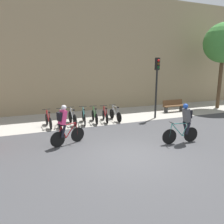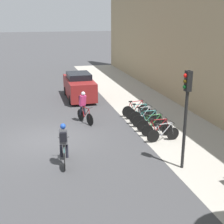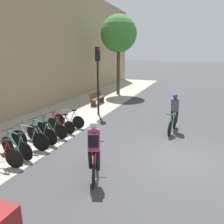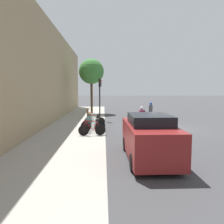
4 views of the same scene
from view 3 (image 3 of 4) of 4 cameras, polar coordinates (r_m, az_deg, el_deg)
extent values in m
plane|color=#3D3D3F|center=(7.98, 16.92, -12.00)|extent=(200.00, 200.00, 0.00)
cube|color=#A39E93|center=(10.65, -22.32, -5.49)|extent=(44.00, 4.50, 0.01)
cylinder|color=black|center=(7.04, -4.04, -12.03)|extent=(0.65, 0.27, 0.68)
cylinder|color=black|center=(6.17, -4.80, -16.27)|extent=(0.65, 0.27, 0.68)
cylinder|color=maroon|center=(6.61, -4.32, -11.20)|extent=(0.53, 0.23, 0.62)
cylinder|color=maroon|center=(6.29, -4.61, -12.82)|extent=(0.26, 0.13, 0.58)
cylinder|color=maroon|center=(6.39, -4.46, -9.36)|extent=(0.71, 0.30, 0.07)
cylinder|color=maroon|center=(6.35, -4.63, -15.39)|extent=(0.39, 0.17, 0.05)
cylinder|color=maroon|center=(6.11, -4.78, -13.63)|extent=(0.21, 0.10, 0.56)
cylinder|color=maroon|center=(6.88, -4.11, -10.03)|extent=(0.12, 0.07, 0.58)
cylinder|color=black|center=(6.71, -4.19, -7.62)|extent=(0.19, 0.44, 0.03)
cube|color=black|center=(6.05, -4.77, -10.60)|extent=(0.22, 0.14, 0.06)
cube|color=#DB3875|center=(6.01, -4.75, -7.35)|extent=(0.41, 0.41, 0.63)
sphere|color=silver|center=(5.94, -4.76, -3.40)|extent=(0.28, 0.28, 0.22)
cylinder|color=black|center=(6.20, -3.64, -12.46)|extent=(0.30, 0.20, 0.56)
cylinder|color=black|center=(6.21, -5.71, -12.41)|extent=(0.26, 0.19, 0.56)
cube|color=black|center=(5.86, -4.89, -7.42)|extent=(0.22, 0.29, 0.36)
cylinder|color=black|center=(9.91, 14.85, -4.27)|extent=(0.68, 0.11, 0.68)
cylinder|color=black|center=(10.92, 16.10, -2.55)|extent=(0.68, 0.11, 0.68)
cylinder|color=teal|center=(10.17, 15.41, -2.15)|extent=(0.59, 0.10, 0.62)
cylinder|color=teal|center=(10.55, 15.86, -1.64)|extent=(0.28, 0.07, 0.58)
cylinder|color=teal|center=(10.20, 15.66, -0.45)|extent=(0.80, 0.12, 0.07)
cylinder|color=teal|center=(10.72, 15.87, -2.91)|extent=(0.44, 0.08, 0.05)
cylinder|color=teal|center=(10.75, 16.10, -1.30)|extent=(0.23, 0.06, 0.56)
cylinder|color=teal|center=(9.86, 15.02, -2.61)|extent=(0.13, 0.05, 0.59)
cylinder|color=black|center=(9.81, 15.21, -0.70)|extent=(0.08, 0.46, 0.03)
cube|color=black|center=(10.58, 16.12, 0.21)|extent=(0.21, 0.10, 0.06)
cube|color=#4C4C51|center=(10.40, 16.14, 1.84)|extent=(0.35, 0.35, 0.63)
sphere|color=#1E47AD|center=(10.24, 16.22, 3.98)|extent=(0.24, 0.24, 0.22)
cylinder|color=black|center=(10.61, 15.39, -1.06)|extent=(0.28, 0.14, 0.56)
cylinder|color=black|center=(10.57, 16.55, -1.21)|extent=(0.25, 0.13, 0.56)
cube|color=black|center=(10.53, 16.31, 2.26)|extent=(0.17, 0.27, 0.36)
cylinder|color=black|center=(7.70, -24.17, -11.02)|extent=(0.10, 0.66, 0.66)
cylinder|color=maroon|center=(7.78, -26.12, -8.82)|extent=(0.06, 0.27, 0.58)
cylinder|color=maroon|center=(7.83, -25.36, -10.79)|extent=(0.07, 0.42, 0.05)
cylinder|color=maroon|center=(7.64, -24.94, -9.03)|extent=(0.05, 0.22, 0.56)
cube|color=black|center=(7.59, -25.75, -6.73)|extent=(0.10, 0.21, 0.06)
cylinder|color=black|center=(8.82, -25.60, -7.86)|extent=(0.14, 0.65, 0.66)
cylinder|color=black|center=(8.06, -21.59, -9.55)|extent=(0.14, 0.65, 0.66)
cylinder|color=teal|center=(8.45, -24.53, -6.64)|extent=(0.13, 0.54, 0.62)
cylinder|color=teal|center=(8.18, -23.02, -7.32)|extent=(0.08, 0.26, 0.58)
cylinder|color=teal|center=(8.27, -24.31, -4.99)|extent=(0.16, 0.73, 0.07)
cylinder|color=teal|center=(8.21, -22.45, -9.24)|extent=(0.10, 0.40, 0.05)
cylinder|color=teal|center=(8.02, -22.17, -7.59)|extent=(0.07, 0.21, 0.56)
cylinder|color=teal|center=(8.69, -25.67, -6.15)|extent=(0.05, 0.12, 0.58)
cylinder|color=black|center=(8.55, -25.78, -4.14)|extent=(0.46, 0.10, 0.03)
cube|color=black|center=(7.98, -22.79, -5.35)|extent=(0.11, 0.21, 0.06)
cylinder|color=black|center=(9.16, -23.08, -6.51)|extent=(0.09, 0.72, 0.72)
cylinder|color=black|center=(8.60, -18.09, -7.43)|extent=(0.09, 0.72, 0.72)
cylinder|color=#99999E|center=(8.87, -21.63, -5.13)|extent=(0.08, 0.53, 0.62)
cylinder|color=#99999E|center=(8.66, -19.76, -5.53)|extent=(0.06, 0.25, 0.58)
cylinder|color=#99999E|center=(8.71, -21.26, -3.47)|extent=(0.09, 0.71, 0.07)
cylinder|color=#99999E|center=(8.71, -19.14, -7.30)|extent=(0.06, 0.39, 0.05)
cylinder|color=#99999E|center=(8.55, -18.72, -5.64)|extent=(0.05, 0.21, 0.56)
cylinder|color=#99999E|center=(9.04, -23.08, -4.84)|extent=(0.04, 0.11, 0.58)
cylinder|color=black|center=(8.91, -23.10, -2.87)|extent=(0.46, 0.06, 0.03)
cube|color=black|center=(8.49, -19.38, -3.58)|extent=(0.09, 0.21, 0.06)
cylinder|color=black|center=(9.71, -19.95, -5.09)|extent=(0.14, 0.69, 0.69)
cylinder|color=black|center=(9.00, -15.74, -6.31)|extent=(0.14, 0.69, 0.69)
cylinder|color=teal|center=(9.37, -18.73, -3.87)|extent=(0.12, 0.55, 0.62)
cylinder|color=teal|center=(9.11, -17.16, -4.38)|extent=(0.08, 0.26, 0.58)
cylinder|color=teal|center=(9.21, -18.42, -2.33)|extent=(0.15, 0.74, 0.07)
cylinder|color=teal|center=(9.14, -16.63, -6.11)|extent=(0.09, 0.40, 0.05)
cylinder|color=teal|center=(8.97, -16.27, -4.56)|extent=(0.06, 0.21, 0.56)
cylinder|color=teal|center=(9.59, -19.95, -3.50)|extent=(0.05, 0.12, 0.58)
cylinder|color=black|center=(9.46, -19.97, -1.65)|extent=(0.46, 0.10, 0.03)
cube|color=black|center=(8.94, -16.83, -2.55)|extent=(0.11, 0.21, 0.06)
cylinder|color=black|center=(10.18, -17.62, -4.05)|extent=(0.09, 0.65, 0.65)
cylinder|color=black|center=(9.54, -13.16, -5.02)|extent=(0.09, 0.65, 0.65)
cylinder|color=#2D6B33|center=(9.87, -16.29, -2.82)|extent=(0.09, 0.56, 0.62)
cylinder|color=#2D6B33|center=(9.63, -14.62, -3.24)|extent=(0.06, 0.26, 0.58)
cylinder|color=#2D6B33|center=(9.72, -15.92, -1.33)|extent=(0.10, 0.75, 0.07)
cylinder|color=#2D6B33|center=(9.66, -14.10, -4.86)|extent=(0.07, 0.41, 0.05)
cylinder|color=#2D6B33|center=(9.50, -13.69, -3.37)|extent=(0.05, 0.21, 0.56)
cylinder|color=#2D6B33|center=(10.07, -17.58, -2.52)|extent=(0.05, 0.12, 0.58)
cylinder|color=black|center=(9.95, -17.56, -0.75)|extent=(0.46, 0.07, 0.03)
cube|color=black|center=(9.47, -14.23, -1.48)|extent=(0.10, 0.21, 0.06)
cylinder|color=black|center=(10.72, -15.33, -3.04)|extent=(0.12, 0.61, 0.61)
cylinder|color=black|center=(10.05, -11.04, -4.00)|extent=(0.12, 0.61, 0.61)
cylinder|color=maroon|center=(10.40, -14.03, -1.88)|extent=(0.12, 0.57, 0.62)
cylinder|color=maroon|center=(10.16, -12.43, -2.28)|extent=(0.08, 0.27, 0.58)
cylinder|color=maroon|center=(10.25, -13.66, -0.46)|extent=(0.15, 0.77, 0.07)
cylinder|color=maroon|center=(10.18, -11.94, -3.84)|extent=(0.09, 0.42, 0.05)
cylinder|color=maroon|center=(10.02, -11.53, -2.42)|extent=(0.06, 0.22, 0.56)
cylinder|color=maroon|center=(10.61, -15.27, -1.59)|extent=(0.05, 0.12, 0.59)
cylinder|color=black|center=(10.49, -15.23, 0.11)|extent=(0.46, 0.09, 0.03)
cube|color=black|center=(9.99, -12.04, -0.61)|extent=(0.11, 0.21, 0.06)
cylinder|color=black|center=(11.17, -13.63, -2.12)|extent=(0.07, 0.63, 0.63)
cylinder|color=black|center=(10.67, -8.81, -2.68)|extent=(0.07, 0.63, 0.63)
cylinder|color=#99999E|center=(10.91, -12.12, -0.89)|extent=(0.07, 0.58, 0.62)
cylinder|color=#99999E|center=(10.73, -10.32, -1.15)|extent=(0.05, 0.27, 0.58)
cylinder|color=#99999E|center=(10.78, -11.67, 0.50)|extent=(0.08, 0.78, 0.07)
cylinder|color=#99999E|center=(10.77, -9.81, -2.60)|extent=(0.05, 0.42, 0.05)
cylinder|color=#99999E|center=(10.63, -9.32, -1.21)|extent=(0.04, 0.22, 0.56)
cylinder|color=#99999E|center=(11.07, -13.53, -0.71)|extent=(0.04, 0.12, 0.59)
cylinder|color=black|center=(10.96, -13.45, 0.93)|extent=(0.46, 0.05, 0.03)
cube|color=black|center=(10.59, -9.85, 0.47)|extent=(0.09, 0.20, 0.06)
cylinder|color=black|center=(12.71, -3.70, 7.84)|extent=(0.12, 0.12, 3.88)
cube|color=black|center=(12.60, -3.82, 14.88)|extent=(0.26, 0.20, 0.76)
sphere|color=red|center=(12.55, -3.29, 15.85)|extent=(0.15, 0.15, 0.15)
sphere|color=#4C380A|center=(12.55, -3.28, 14.89)|extent=(0.15, 0.15, 0.15)
sphere|color=#0C4719|center=(12.55, -3.26, 13.94)|extent=(0.15, 0.15, 0.15)
cube|color=brown|center=(15.54, -3.79, 3.62)|extent=(1.74, 0.40, 0.08)
cube|color=brown|center=(15.57, -4.41, 4.53)|extent=(1.74, 0.12, 0.40)
cube|color=#2D2D2D|center=(14.97, -4.89, 2.27)|extent=(0.08, 0.36, 0.45)
cube|color=#2D2D2D|center=(16.20, -2.74, 3.30)|extent=(0.08, 0.36, 0.45)
cylinder|color=#4C3823|center=(19.27, 1.65, 10.72)|extent=(0.28, 0.28, 4.12)
sphere|color=#3D7F38|center=(19.27, 1.73, 19.79)|extent=(3.03, 3.03, 3.03)
camera|label=1|loc=(7.56, 82.83, 0.92)|focal=35.00mm
camera|label=2|loc=(21.62, 23.18, 20.04)|focal=50.00mm
camera|label=4|loc=(10.11, -127.87, -13.79)|focal=35.00mm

